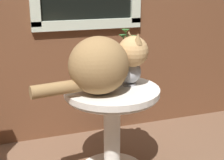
{
  "coord_description": "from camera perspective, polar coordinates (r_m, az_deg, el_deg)",
  "views": [
    {
      "loc": [
        -0.3,
        -1.48,
        1.17
      ],
      "look_at": [
        0.26,
        0.17,
        0.62
      ],
      "focal_mm": 51.09,
      "sensor_mm": 36.0,
      "label": 1
    }
  ],
  "objects": [
    {
      "name": "wicker_side_table",
      "position": [
        1.91,
        0.0,
        -6.48
      ],
      "size": [
        0.56,
        0.56,
        0.57
      ],
      "color": "silver",
      "rests_on": "ground_plane"
    },
    {
      "name": "cat",
      "position": [
        1.73,
        -1.72,
        2.88
      ],
      "size": [
        0.68,
        0.36,
        0.32
      ],
      "color": "olive",
      "rests_on": "wicker_side_table"
    },
    {
      "name": "pewter_vase_with_ivy",
      "position": [
        1.88,
        3.15,
        2.1
      ],
      "size": [
        0.14,
        0.14,
        0.34
      ],
      "color": "#99999E",
      "rests_on": "wicker_side_table"
    }
  ]
}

